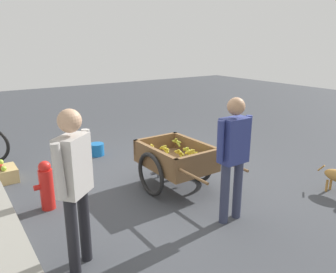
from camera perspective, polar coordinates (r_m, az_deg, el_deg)
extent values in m
plane|color=#3D3F44|center=(5.43, -0.79, -7.24)|extent=(24.00, 24.00, 0.00)
cube|color=brown|center=(4.97, 1.29, -4.51)|extent=(1.11, 0.82, 0.10)
cube|color=brown|center=(5.32, -2.01, -1.17)|extent=(0.07, 0.80, 0.24)
cube|color=brown|center=(4.53, 5.21, -4.38)|extent=(0.07, 0.80, 0.24)
cube|color=brown|center=(4.72, -2.33, -3.48)|extent=(1.10, 0.08, 0.24)
cube|color=brown|center=(5.13, 4.63, -1.88)|extent=(1.10, 0.08, 0.24)
torus|color=black|center=(4.77, -3.00, -6.47)|extent=(0.64, 0.07, 0.64)
torus|color=black|center=(5.26, 5.16, -4.33)|extent=(0.64, 0.07, 0.64)
cylinder|color=gray|center=(5.00, 1.28, -5.36)|extent=(0.05, 0.88, 0.04)
cylinder|color=brown|center=(4.12, 4.31, -6.82)|extent=(0.55, 0.04, 0.04)
cylinder|color=brown|center=(4.55, 10.97, -4.79)|extent=(0.55, 0.04, 0.04)
cylinder|color=gray|center=(5.42, -1.68, -5.30)|extent=(0.04, 0.04, 0.35)
ellipsoid|color=gold|center=(5.26, 1.67, -1.05)|extent=(0.18, 0.06, 0.14)
ellipsoid|color=gold|center=(5.27, 1.47, -0.89)|extent=(0.19, 0.12, 0.05)
ellipsoid|color=gold|center=(5.28, 1.26, -0.74)|extent=(0.17, 0.10, 0.15)
ellipsoid|color=gold|center=(4.79, 2.13, -3.00)|extent=(0.18, 0.08, 0.14)
ellipsoid|color=gold|center=(4.79, 1.98, -2.86)|extent=(0.19, 0.11, 0.09)
ellipsoid|color=gold|center=(4.79, 1.81, -2.71)|extent=(0.19, 0.05, 0.08)
ellipsoid|color=gold|center=(4.80, 1.65, -2.56)|extent=(0.18, 0.09, 0.14)
ellipsoid|color=gold|center=(4.82, 4.23, -3.83)|extent=(0.18, 0.11, 0.13)
ellipsoid|color=gold|center=(4.82, 4.09, -3.70)|extent=(0.19, 0.07, 0.10)
ellipsoid|color=gold|center=(4.82, 3.96, -3.56)|extent=(0.19, 0.10, 0.05)
ellipsoid|color=gold|center=(4.83, 3.82, -3.43)|extent=(0.19, 0.07, 0.10)
ellipsoid|color=gold|center=(4.82, 3.71, -3.31)|extent=(0.18, 0.07, 0.13)
ellipsoid|color=gold|center=(4.89, 3.51, -2.56)|extent=(0.18, 0.09, 0.13)
ellipsoid|color=gold|center=(4.89, 3.36, -2.43)|extent=(0.19, 0.08, 0.08)
ellipsoid|color=gold|center=(4.89, 3.21, -2.29)|extent=(0.19, 0.06, 0.08)
ellipsoid|color=gold|center=(4.90, 3.07, -2.15)|extent=(0.18, 0.07, 0.13)
ellipsoid|color=gold|center=(4.78, -0.96, -3.34)|extent=(0.18, 0.06, 0.13)
ellipsoid|color=gold|center=(4.79, -1.11, -3.20)|extent=(0.19, 0.11, 0.08)
ellipsoid|color=gold|center=(4.79, -1.27, -3.05)|extent=(0.19, 0.08, 0.08)
ellipsoid|color=gold|center=(4.80, -1.42, -2.91)|extent=(0.18, 0.08, 0.14)
ellipsoid|color=gold|center=(5.05, -2.58, -2.05)|extent=(0.18, 0.06, 0.15)
ellipsoid|color=gold|center=(5.07, -2.78, -1.88)|extent=(0.19, 0.08, 0.05)
ellipsoid|color=gold|center=(5.08, -2.96, -1.73)|extent=(0.19, 0.06, 0.13)
ellipsoid|color=gold|center=(4.73, 4.24, -3.06)|extent=(0.17, 0.09, 0.15)
ellipsoid|color=gold|center=(4.74, 4.05, -2.90)|extent=(0.19, 0.10, 0.08)
ellipsoid|color=gold|center=(4.74, 3.90, -2.76)|extent=(0.19, 0.12, 0.08)
ellipsoid|color=gold|center=(4.74, 3.75, -2.62)|extent=(0.18, 0.10, 0.13)
ellipsoid|color=gold|center=(4.84, 5.24, -3.48)|extent=(0.18, 0.09, 0.15)
ellipsoid|color=gold|center=(4.84, 5.06, -3.33)|extent=(0.19, 0.12, 0.08)
ellipsoid|color=gold|center=(4.85, 4.90, -3.18)|extent=(0.19, 0.05, 0.08)
ellipsoid|color=gold|center=(4.85, 4.73, -3.04)|extent=(0.18, 0.09, 0.15)
ellipsoid|color=gold|center=(4.89, -0.36, -2.36)|extent=(0.18, 0.09, 0.13)
ellipsoid|color=gold|center=(4.89, -0.47, -2.23)|extent=(0.19, 0.08, 0.11)
ellipsoid|color=gold|center=(4.89, -0.62, -2.10)|extent=(0.19, 0.11, 0.05)
ellipsoid|color=gold|center=(4.89, -0.74, -1.97)|extent=(0.19, 0.12, 0.09)
ellipsoid|color=gold|center=(4.90, -0.86, -1.84)|extent=(0.19, 0.07, 0.13)
cylinder|color=#333851|center=(4.11, 9.68, -9.64)|extent=(0.11, 0.11, 0.76)
cylinder|color=#333851|center=(4.26, 11.82, -8.83)|extent=(0.11, 0.11, 0.76)
cube|color=navy|center=(3.95, 11.26, -0.67)|extent=(0.21, 0.34, 0.54)
sphere|color=tan|center=(3.86, 11.59, 5.07)|extent=(0.21, 0.21, 0.21)
cylinder|color=navy|center=(3.80, 8.98, -0.83)|extent=(0.08, 0.08, 0.49)
cylinder|color=navy|center=(4.10, 13.42, 0.21)|extent=(0.08, 0.10, 0.49)
cylinder|color=#AD7A38|center=(5.52, 24.76, -4.92)|extent=(0.11, 0.03, 0.12)
cylinder|color=#AD7A38|center=(5.58, 26.08, -7.30)|extent=(0.04, 0.04, 0.18)
cylinder|color=#AD7A38|center=(5.49, 25.54, -7.61)|extent=(0.04, 0.04, 0.18)
cylinder|color=red|center=(4.69, -20.02, -8.50)|extent=(0.18, 0.18, 0.55)
sphere|color=red|center=(4.58, -20.40, -4.91)|extent=(0.16, 0.16, 0.16)
cylinder|color=red|center=(4.77, -20.42, -7.42)|extent=(0.10, 0.07, 0.07)
cylinder|color=red|center=(4.65, -21.40, -8.14)|extent=(0.07, 0.10, 0.07)
cylinder|color=#1966B2|center=(6.61, -12.11, -2.18)|extent=(0.29, 0.29, 0.24)
cube|color=tan|center=(5.92, -26.01, -5.78)|extent=(0.44, 0.32, 0.22)
sphere|color=#99BF33|center=(6.02, -26.75, -3.95)|extent=(0.09, 0.09, 0.09)
sphere|color=#B23319|center=(5.86, -26.89, -4.56)|extent=(0.08, 0.08, 0.08)
sphere|color=#B23319|center=(5.78, -26.68, -4.70)|extent=(0.10, 0.10, 0.10)
sphere|color=#99BF33|center=(5.72, -26.32, -4.94)|extent=(0.08, 0.08, 0.08)
cylinder|color=black|center=(3.52, -14.10, -14.45)|extent=(0.11, 0.11, 0.79)
cylinder|color=black|center=(3.36, -16.02, -16.19)|extent=(0.11, 0.11, 0.79)
cube|color=#B7B2AD|center=(3.14, -15.92, -4.77)|extent=(0.37, 0.39, 0.56)
sphere|color=tan|center=(3.03, -16.52, 2.60)|extent=(0.21, 0.21, 0.21)
cylinder|color=#B7B2AD|center=(3.31, -13.99, -3.04)|extent=(0.08, 0.12, 0.51)
cylinder|color=#B7B2AD|center=(2.96, -18.16, -5.69)|extent=(0.08, 0.10, 0.50)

